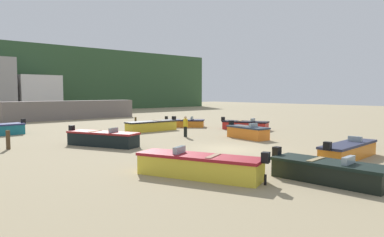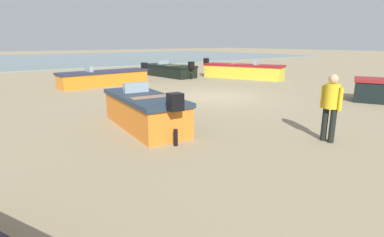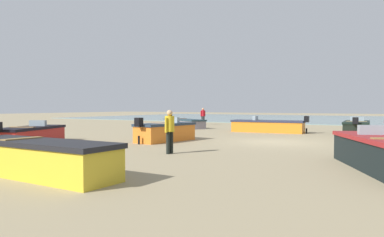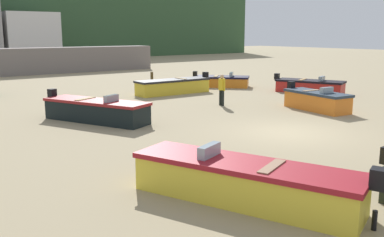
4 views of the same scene
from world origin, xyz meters
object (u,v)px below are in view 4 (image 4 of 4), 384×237
(boat_yellow_0, at_px, (173,86))
(mooring_post_near_water, at_px, (152,79))
(boat_red_5, at_px, (310,86))
(boat_orange_4, at_px, (317,100))
(beach_walker_foreground, at_px, (222,87))
(boat_yellow_6, at_px, (245,182))
(boat_orange_9, at_px, (222,81))
(boat_black_1, at_px, (96,111))

(boat_yellow_0, relative_size, mooring_post_near_water, 5.38)
(boat_red_5, relative_size, mooring_post_near_water, 4.66)
(boat_orange_4, relative_size, beach_walker_foreground, 2.33)
(boat_red_5, height_order, boat_yellow_6, boat_yellow_6)
(boat_yellow_6, height_order, boat_orange_9, boat_yellow_6)
(boat_yellow_0, bearing_deg, mooring_post_near_water, -14.53)
(boat_yellow_0, distance_m, boat_orange_4, 9.32)
(boat_black_1, height_order, boat_red_5, boat_black_1)
(boat_black_1, relative_size, boat_orange_4, 1.34)
(boat_yellow_6, bearing_deg, boat_orange_9, 28.87)
(boat_black_1, relative_size, boat_orange_9, 1.34)
(boat_orange_9, xyz_separation_m, mooring_post_near_water, (-3.48, 3.76, 0.09))
(beach_walker_foreground, bearing_deg, boat_red_5, 96.01)
(boat_black_1, xyz_separation_m, boat_yellow_6, (-1.11, -10.32, -0.00))
(boat_yellow_0, height_order, boat_yellow_6, boat_yellow_6)
(boat_black_1, distance_m, boat_red_5, 14.67)
(boat_yellow_0, relative_size, boat_red_5, 1.15)
(boat_yellow_6, distance_m, mooring_post_near_water, 22.35)
(boat_yellow_0, xyz_separation_m, boat_red_5, (7.19, -4.78, -0.05))
(boat_red_5, distance_m, beach_walker_foreground, 7.71)
(beach_walker_foreground, bearing_deg, mooring_post_near_water, 172.74)
(boat_orange_4, height_order, boat_orange_9, boat_orange_4)
(boat_yellow_6, bearing_deg, beach_walker_foreground, 29.84)
(boat_yellow_6, distance_m, boat_orange_9, 21.06)
(beach_walker_foreground, bearing_deg, boat_black_1, -87.64)
(boat_black_1, distance_m, boat_orange_4, 10.57)
(boat_red_5, bearing_deg, mooring_post_near_water, -79.96)
(mooring_post_near_water, bearing_deg, boat_yellow_0, -105.30)
(boat_orange_9, bearing_deg, boat_yellow_0, -32.31)
(boat_orange_4, bearing_deg, boat_yellow_0, -68.51)
(boat_yellow_0, bearing_deg, boat_orange_9, -79.08)
(boat_yellow_0, distance_m, beach_walker_foreground, 5.25)
(boat_orange_9, bearing_deg, boat_yellow_6, 8.31)
(mooring_post_near_water, bearing_deg, boat_orange_4, -85.37)
(boat_yellow_6, bearing_deg, boat_black_1, 61.99)
(beach_walker_foreground, bearing_deg, boat_yellow_0, 177.46)
(beach_walker_foreground, bearing_deg, boat_orange_4, 39.73)
(boat_orange_4, xyz_separation_m, boat_red_5, (4.83, 4.23, -0.06))
(boat_yellow_0, xyz_separation_m, beach_walker_foreground, (-0.49, -5.21, 0.49))
(boat_orange_9, height_order, mooring_post_near_water, boat_orange_9)
(boat_yellow_0, height_order, mooring_post_near_water, boat_yellow_0)
(boat_yellow_0, relative_size, boat_black_1, 1.01)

